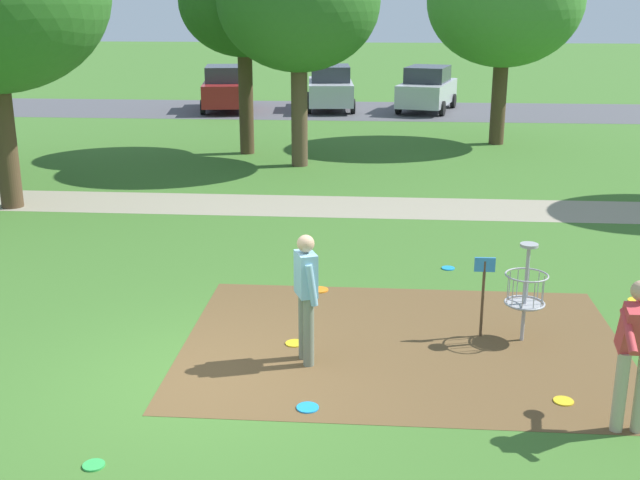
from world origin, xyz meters
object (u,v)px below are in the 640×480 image
player_throwing (636,347)px  frisbee_scattered_b (94,465)px  parked_car_leftmost (226,88)px  parked_car_center_left (330,88)px  disc_golf_basket (521,288)px  frisbee_by_tee (308,408)px  tree_near_left (299,2)px  tree_near_right (505,0)px  frisbee_far_right (295,343)px  parked_car_center_right (427,89)px  frisbee_mid_grass (563,401)px  tree_mid_right (243,2)px  player_foreground_watching (306,291)px  frisbee_scattered_a (448,268)px

player_throwing → frisbee_scattered_b: size_ratio=7.64×
parked_car_leftmost → parked_car_center_left: bearing=7.3°
disc_golf_basket → frisbee_by_tee: 3.52m
tree_near_left → tree_near_right: tree_near_right is taller
disc_golf_basket → frisbee_far_right: bearing=-172.8°
frisbee_scattered_b → parked_car_center_right: (4.67, 26.87, 0.91)m
frisbee_by_tee → tree_near_right: tree_near_right is taller
frisbee_by_tee → frisbee_mid_grass: 2.98m
tree_near_left → frisbee_scattered_b: bearing=-92.0°
frisbee_far_right → tree_near_left: 12.86m
parked_car_leftmost → parked_car_center_right: (8.43, 0.44, 0.00)m
disc_golf_basket → player_throwing: player_throwing is taller
disc_golf_basket → parked_car_center_right: size_ratio=0.31×
frisbee_by_tee → parked_car_center_right: size_ratio=0.06×
tree_near_left → parked_car_leftmost: bearing=110.7°
parked_car_center_left → frisbee_by_tee: bearing=-86.8°
player_throwing → frisbee_far_right: bearing=153.2°
parked_car_center_left → player_throwing: bearing=-79.2°
disc_golf_basket → parked_car_center_left: 23.90m
tree_mid_right → tree_near_right: bearing=16.1°
player_foreground_watching → parked_car_leftmost: bearing=103.4°
frisbee_far_right → frisbee_scattered_b: 3.51m
frisbee_mid_grass → frisbee_far_right: same height
player_throwing → tree_near_left: 15.22m
frisbee_by_tee → frisbee_scattered_b: size_ratio=1.15×
tree_near_right → parked_car_center_left: tree_near_right is taller
frisbee_far_right → tree_near_left: (-1.17, 12.02, 4.41)m
disc_golf_basket → frisbee_scattered_a: bearing=103.6°
tree_near_left → parked_car_leftmost: 12.62m
frisbee_far_right → tree_near_right: (4.83, 15.99, 4.45)m
tree_mid_right → parked_car_leftmost: size_ratio=1.37×
player_throwing → tree_mid_right: (-6.79, 15.68, 3.43)m
frisbee_mid_grass → tree_near_left: (-4.47, 13.38, 4.41)m
frisbee_scattered_b → tree_mid_right: bearing=94.3°
parked_car_leftmost → tree_near_right: bearing=-35.6°
frisbee_by_tee → tree_near_left: tree_near_left is taller
tree_near_left → frisbee_scattered_a: bearing=-68.1°
tree_near_right → frisbee_scattered_a: bearing=-101.2°
frisbee_by_tee → tree_mid_right: tree_mid_right is taller
frisbee_by_tee → tree_mid_right: size_ratio=0.04×
disc_golf_basket → player_foreground_watching: 2.98m
frisbee_by_tee → player_throwing: bearing=-3.2°
parked_car_center_right → parked_car_center_left: bearing=178.3°
frisbee_scattered_a → parked_car_center_left: 20.89m
parked_car_leftmost → frisbee_far_right: bearing=-76.9°
disc_golf_basket → player_foreground_watching: (-2.83, -0.91, 0.21)m
tree_mid_right → tree_near_left: bearing=-44.0°
frisbee_by_tee → tree_near_left: (-1.51, 13.76, 4.41)m
frisbee_scattered_b → player_foreground_watching: bearing=53.2°
frisbee_mid_grass → parked_car_center_left: (-4.39, 25.28, 0.91)m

